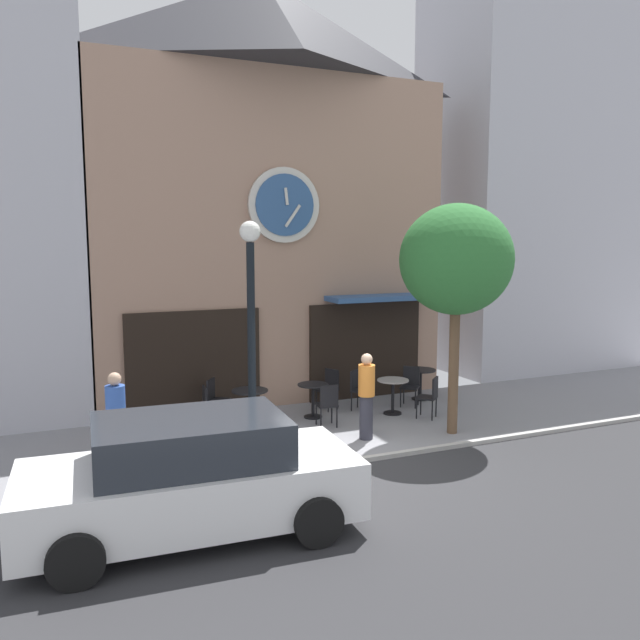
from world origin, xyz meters
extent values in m
cube|color=gray|center=(0.00, 2.07, -0.03)|extent=(25.95, 4.15, 0.05)
cube|color=#2D2D30|center=(0.00, -3.30, -0.03)|extent=(25.95, 6.59, 0.05)
cube|color=#A8A5A0|center=(0.00, 0.02, 0.04)|extent=(25.95, 0.12, 0.08)
cube|color=#9E7A66|center=(0.10, 5.45, 3.80)|extent=(8.34, 2.61, 7.59)
pyramid|color=#2D2D33|center=(0.10, 5.45, 8.72)|extent=(7.50, 3.65, 2.26)
cylinder|color=beige|center=(0.10, 4.09, 4.57)|extent=(1.67, 0.10, 1.67)
cylinder|color=#2D5184|center=(0.10, 4.03, 4.57)|extent=(1.37, 0.04, 1.37)
cube|color=beige|center=(0.12, 3.99, 4.76)|extent=(0.10, 0.03, 0.38)
cube|color=beige|center=(0.27, 3.99, 4.34)|extent=(0.39, 0.03, 0.51)
cube|color=black|center=(-1.99, 4.11, 1.15)|extent=(2.92, 0.10, 2.30)
cube|color=black|center=(2.18, 4.11, 1.15)|extent=(2.92, 0.10, 2.30)
cube|color=#33568C|center=(2.43, 3.80, 2.45)|extent=(2.67, 0.90, 0.12)
cube|color=#B2B2BC|center=(8.75, 5.97, 6.00)|extent=(6.14, 3.65, 12.01)
cylinder|color=black|center=(-1.65, 1.02, 0.18)|extent=(0.32, 0.32, 0.36)
cylinder|color=black|center=(-1.65, 1.02, 1.89)|extent=(0.14, 0.14, 3.78)
sphere|color=white|center=(-1.65, 1.02, 3.96)|extent=(0.36, 0.36, 0.36)
cylinder|color=brown|center=(2.41, 0.81, 1.33)|extent=(0.20, 0.20, 2.65)
ellipsoid|color=#2D7033|center=(2.41, 0.81, 3.44)|extent=(2.25, 2.03, 2.14)
cylinder|color=black|center=(-2.58, 1.94, 0.36)|extent=(0.07, 0.07, 0.71)
cylinder|color=black|center=(-2.58, 1.94, 0.01)|extent=(0.40, 0.40, 0.03)
cylinder|color=brown|center=(-2.58, 1.94, 0.71)|extent=(0.74, 0.74, 0.03)
cylinder|color=black|center=(-1.15, 2.82, 0.38)|extent=(0.07, 0.07, 0.75)
cylinder|color=black|center=(-1.15, 2.82, 0.01)|extent=(0.40, 0.40, 0.03)
cylinder|color=black|center=(-1.15, 2.82, 0.75)|extent=(0.74, 0.74, 0.03)
cylinder|color=black|center=(0.30, 2.92, 0.36)|extent=(0.07, 0.07, 0.72)
cylinder|color=black|center=(0.30, 2.92, 0.01)|extent=(0.40, 0.40, 0.03)
cylinder|color=black|center=(0.30, 2.92, 0.72)|extent=(0.67, 0.67, 0.03)
cylinder|color=black|center=(2.02, 2.49, 0.38)|extent=(0.07, 0.07, 0.75)
cylinder|color=black|center=(2.02, 2.49, 0.01)|extent=(0.40, 0.40, 0.03)
cylinder|color=gray|center=(2.02, 2.49, 0.75)|extent=(0.69, 0.69, 0.03)
cylinder|color=black|center=(3.27, 3.34, 0.36)|extent=(0.07, 0.07, 0.72)
cylinder|color=black|center=(3.27, 3.34, 0.01)|extent=(0.40, 0.40, 0.03)
cylinder|color=black|center=(3.27, 3.34, 0.72)|extent=(0.72, 0.72, 0.03)
cube|color=black|center=(0.84, 3.40, 0.45)|extent=(0.54, 0.54, 0.04)
cube|color=black|center=(1.00, 3.48, 0.68)|extent=(0.21, 0.36, 0.45)
cylinder|color=black|center=(0.61, 3.47, 0.23)|extent=(0.03, 0.03, 0.45)
cylinder|color=black|center=(0.77, 3.17, 0.23)|extent=(0.03, 0.03, 0.45)
cylinder|color=black|center=(0.92, 3.62, 0.23)|extent=(0.03, 0.03, 0.45)
cylinder|color=black|center=(1.07, 3.32, 0.23)|extent=(0.03, 0.03, 0.45)
cube|color=black|center=(0.30, 2.21, 0.45)|extent=(0.44, 0.44, 0.04)
cube|color=black|center=(0.28, 2.04, 0.68)|extent=(0.38, 0.08, 0.45)
cylinder|color=black|center=(0.49, 2.36, 0.23)|extent=(0.03, 0.03, 0.45)
cylinder|color=black|center=(0.15, 2.40, 0.23)|extent=(0.03, 0.03, 0.45)
cylinder|color=black|center=(0.45, 2.03, 0.23)|extent=(0.03, 0.03, 0.45)
cylinder|color=black|center=(0.11, 2.07, 0.23)|extent=(0.03, 0.03, 0.45)
cube|color=black|center=(2.53, 1.92, 0.45)|extent=(0.57, 0.57, 0.04)
cube|color=black|center=(2.65, 1.79, 0.68)|extent=(0.31, 0.29, 0.45)
cylinder|color=black|center=(2.54, 2.16, 0.23)|extent=(0.03, 0.03, 0.45)
cylinder|color=black|center=(2.29, 1.93, 0.23)|extent=(0.03, 0.03, 0.45)
cylinder|color=black|center=(2.77, 1.91, 0.23)|extent=(0.03, 0.03, 0.45)
cylinder|color=black|center=(2.52, 1.68, 0.23)|extent=(0.03, 0.03, 0.45)
cube|color=black|center=(2.70, 2.90, 0.45)|extent=(0.57, 0.57, 0.04)
cube|color=black|center=(2.82, 3.03, 0.68)|extent=(0.31, 0.29, 0.45)
cylinder|color=black|center=(2.46, 2.89, 0.23)|extent=(0.03, 0.03, 0.45)
cylinder|color=black|center=(2.71, 2.66, 0.23)|extent=(0.03, 0.03, 0.45)
cylinder|color=black|center=(2.69, 3.14, 0.23)|extent=(0.03, 0.03, 0.45)
cylinder|color=black|center=(2.94, 2.91, 0.23)|extent=(0.03, 0.03, 0.45)
cube|color=black|center=(1.53, 3.04, 0.45)|extent=(0.56, 0.56, 0.04)
cube|color=black|center=(1.42, 3.17, 0.68)|extent=(0.32, 0.27, 0.45)
cylinder|color=black|center=(1.51, 2.80, 0.23)|extent=(0.03, 0.03, 0.45)
cylinder|color=black|center=(1.77, 3.01, 0.23)|extent=(0.03, 0.03, 0.45)
cylinder|color=black|center=(1.29, 3.06, 0.23)|extent=(0.03, 0.03, 0.45)
cylinder|color=black|center=(1.55, 3.28, 0.23)|extent=(0.03, 0.03, 0.45)
cube|color=black|center=(-1.88, 2.89, 0.45)|extent=(0.43, 0.43, 0.04)
cube|color=black|center=(-2.06, 2.91, 0.68)|extent=(0.07, 0.38, 0.45)
cylinder|color=black|center=(-1.72, 2.71, 0.23)|extent=(0.03, 0.03, 0.45)
cylinder|color=black|center=(-1.69, 3.05, 0.23)|extent=(0.03, 0.03, 0.45)
cylinder|color=black|center=(-2.06, 2.74, 0.23)|extent=(0.03, 0.03, 0.45)
cylinder|color=black|center=(-2.03, 3.08, 0.23)|extent=(0.03, 0.03, 0.45)
cube|color=black|center=(-1.63, 3.45, 0.45)|extent=(0.56, 0.56, 0.04)
cube|color=black|center=(-1.78, 3.55, 0.68)|extent=(0.25, 0.33, 0.45)
cylinder|color=black|center=(-1.59, 3.21, 0.23)|extent=(0.03, 0.03, 0.45)
cylinder|color=black|center=(-1.39, 3.48, 0.23)|extent=(0.03, 0.03, 0.45)
cylinder|color=black|center=(-1.87, 3.41, 0.23)|extent=(0.03, 0.03, 0.45)
cylinder|color=black|center=(-1.67, 3.68, 0.23)|extent=(0.03, 0.03, 0.45)
cylinder|color=#2D2D38|center=(-3.92, 1.25, 0.42)|extent=(0.26, 0.26, 0.85)
cylinder|color=#3359B2|center=(-3.92, 1.25, 1.15)|extent=(0.32, 0.32, 0.60)
sphere|color=tan|center=(-3.92, 1.25, 1.56)|extent=(0.22, 0.22, 0.22)
cylinder|color=#2D2D38|center=(0.66, 1.14, 0.42)|extent=(0.31, 0.31, 0.85)
cylinder|color=orange|center=(0.66, 1.14, 1.15)|extent=(0.38, 0.38, 0.60)
sphere|color=tan|center=(0.66, 1.14, 1.56)|extent=(0.22, 0.22, 0.22)
cube|color=white|center=(-3.27, -1.49, 0.60)|extent=(4.39, 2.04, 0.75)
cube|color=#262B33|center=(-3.27, -1.49, 1.25)|extent=(2.49, 1.72, 0.60)
cylinder|color=black|center=(-1.91, -2.47, 0.32)|extent=(0.65, 0.26, 0.64)
cylinder|color=black|center=(-1.80, -0.67, 0.32)|extent=(0.65, 0.26, 0.64)
cylinder|color=black|center=(-4.74, -2.31, 0.32)|extent=(0.65, 0.26, 0.64)
cylinder|color=black|center=(-4.64, -0.51, 0.32)|extent=(0.65, 0.26, 0.64)
camera|label=1|loc=(-4.92, -9.49, 3.83)|focal=35.98mm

